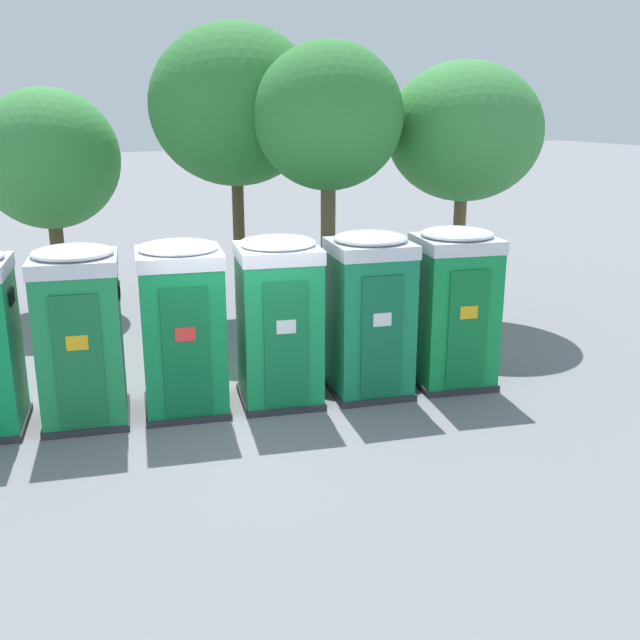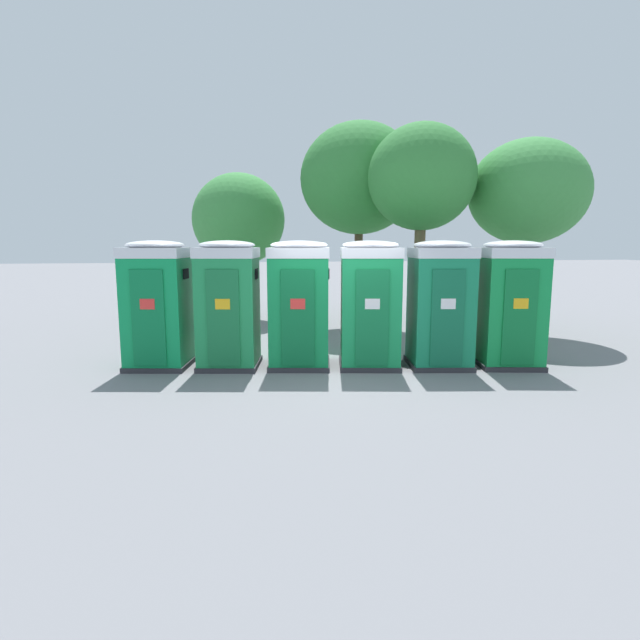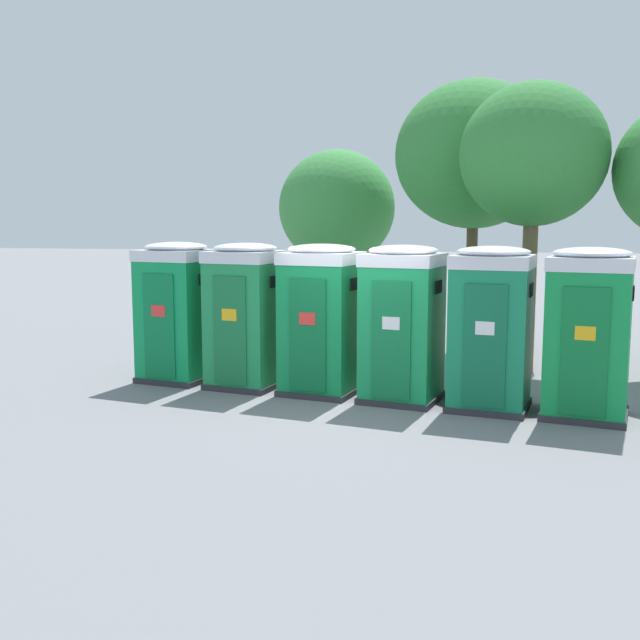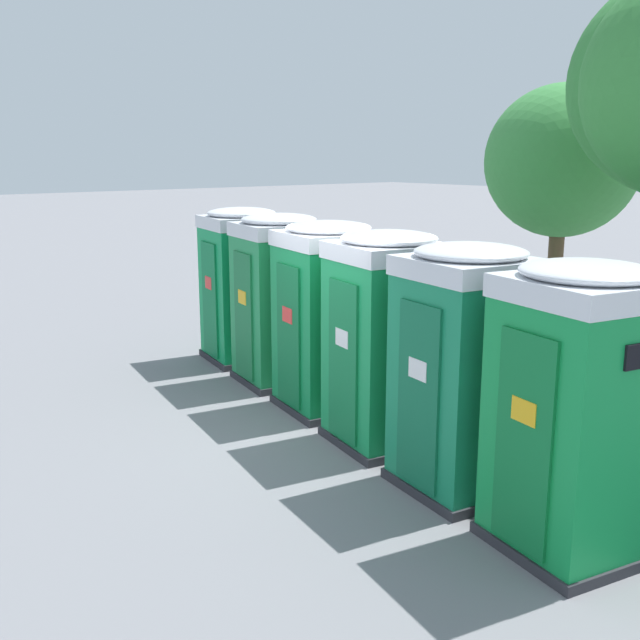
{
  "view_description": "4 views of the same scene",
  "coord_description": "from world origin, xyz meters",
  "px_view_note": "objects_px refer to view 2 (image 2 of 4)",
  "views": [
    {
      "loc": [
        -3.16,
        -9.69,
        4.42
      ],
      "look_at": [
        1.41,
        0.18,
        1.23
      ],
      "focal_mm": 42.0,
      "sensor_mm": 36.0,
      "label": 1
    },
    {
      "loc": [
        -2.03,
        -9.32,
        2.47
      ],
      "look_at": [
        -0.21,
        0.48,
        0.95
      ],
      "focal_mm": 28.0,
      "sensor_mm": 36.0,
      "label": 2
    },
    {
      "loc": [
        1.93,
        -11.72,
        2.92
      ],
      "look_at": [
        -0.65,
        0.56,
        1.25
      ],
      "focal_mm": 42.0,
      "sensor_mm": 36.0,
      "label": 3
    },
    {
      "loc": [
        6.86,
        -5.68,
        3.38
      ],
      "look_at": [
        -0.87,
        0.6,
        1.17
      ],
      "focal_mm": 42.0,
      "sensor_mm": 36.0,
      "label": 4
    }
  ],
  "objects_px": {
    "portapotty_4": "(440,304)",
    "street_tree_2": "(528,192)",
    "portapotty_5": "(510,303)",
    "portapotty_1": "(229,304)",
    "street_tree_3": "(359,179)",
    "portapotty_2": "(299,304)",
    "portapotty_0": "(158,304)",
    "portapotty_3": "(370,304)",
    "street_tree_1": "(422,178)",
    "street_tree_0": "(239,220)"
  },
  "relations": [
    {
      "from": "portapotty_1",
      "to": "portapotty_3",
      "type": "height_order",
      "value": "same"
    },
    {
      "from": "portapotty_5",
      "to": "street_tree_2",
      "type": "height_order",
      "value": "street_tree_2"
    },
    {
      "from": "portapotty_1",
      "to": "portapotty_5",
      "type": "height_order",
      "value": "same"
    },
    {
      "from": "portapotty_3",
      "to": "portapotty_5",
      "type": "relative_size",
      "value": 1.0
    },
    {
      "from": "portapotty_1",
      "to": "street_tree_0",
      "type": "relative_size",
      "value": 0.54
    },
    {
      "from": "portapotty_1",
      "to": "portapotty_4",
      "type": "distance_m",
      "value": 4.25
    },
    {
      "from": "portapotty_5",
      "to": "street_tree_1",
      "type": "height_order",
      "value": "street_tree_1"
    },
    {
      "from": "portapotty_4",
      "to": "portapotty_1",
      "type": "bearing_deg",
      "value": 170.07
    },
    {
      "from": "portapotty_2",
      "to": "portapotty_4",
      "type": "distance_m",
      "value": 2.83
    },
    {
      "from": "portapotty_1",
      "to": "portapotty_2",
      "type": "xyz_separation_m",
      "value": [
        1.4,
        -0.22,
        -0.0
      ]
    },
    {
      "from": "portapotty_2",
      "to": "portapotty_5",
      "type": "bearing_deg",
      "value": -9.82
    },
    {
      "from": "street_tree_3",
      "to": "portapotty_5",
      "type": "bearing_deg",
      "value": -71.49
    },
    {
      "from": "portapotty_3",
      "to": "street_tree_2",
      "type": "relative_size",
      "value": 0.49
    },
    {
      "from": "portapotty_4",
      "to": "portapotty_5",
      "type": "distance_m",
      "value": 1.42
    },
    {
      "from": "street_tree_1",
      "to": "street_tree_2",
      "type": "distance_m",
      "value": 2.95
    },
    {
      "from": "portapotty_3",
      "to": "portapotty_5",
      "type": "bearing_deg",
      "value": -9.39
    },
    {
      "from": "street_tree_2",
      "to": "portapotty_5",
      "type": "bearing_deg",
      "value": -125.82
    },
    {
      "from": "street_tree_0",
      "to": "street_tree_2",
      "type": "relative_size",
      "value": 0.91
    },
    {
      "from": "portapotty_0",
      "to": "portapotty_1",
      "type": "relative_size",
      "value": 1.0
    },
    {
      "from": "street_tree_0",
      "to": "portapotty_3",
      "type": "bearing_deg",
      "value": -71.04
    },
    {
      "from": "portapotty_5",
      "to": "street_tree_3",
      "type": "bearing_deg",
      "value": 108.51
    },
    {
      "from": "portapotty_3",
      "to": "street_tree_2",
      "type": "height_order",
      "value": "street_tree_2"
    },
    {
      "from": "street_tree_1",
      "to": "street_tree_3",
      "type": "bearing_deg",
      "value": 118.46
    },
    {
      "from": "portapotty_0",
      "to": "portapotty_1",
      "type": "bearing_deg",
      "value": -10.74
    },
    {
      "from": "portapotty_1",
      "to": "portapotty_4",
      "type": "relative_size",
      "value": 1.0
    },
    {
      "from": "portapotty_2",
      "to": "portapotty_3",
      "type": "bearing_deg",
      "value": -10.69
    },
    {
      "from": "street_tree_3",
      "to": "street_tree_2",
      "type": "bearing_deg",
      "value": -27.71
    },
    {
      "from": "portapotty_0",
      "to": "street_tree_0",
      "type": "distance_m",
      "value": 6.74
    },
    {
      "from": "portapotty_3",
      "to": "street_tree_0",
      "type": "distance_m",
      "value": 7.59
    },
    {
      "from": "portapotty_1",
      "to": "street_tree_3",
      "type": "bearing_deg",
      "value": 48.48
    },
    {
      "from": "portapotty_0",
      "to": "portapotty_5",
      "type": "height_order",
      "value": "same"
    },
    {
      "from": "street_tree_2",
      "to": "portapotty_4",
      "type": "bearing_deg",
      "value": -141.39
    },
    {
      "from": "street_tree_0",
      "to": "portapotty_4",
      "type": "bearing_deg",
      "value": -62.27
    },
    {
      "from": "portapotty_3",
      "to": "portapotty_4",
      "type": "xyz_separation_m",
      "value": [
        1.39,
        -0.25,
        -0.0
      ]
    },
    {
      "from": "street_tree_1",
      "to": "street_tree_2",
      "type": "xyz_separation_m",
      "value": [
        2.94,
        -0.09,
        -0.3
      ]
    },
    {
      "from": "portapotty_1",
      "to": "street_tree_2",
      "type": "relative_size",
      "value": 0.49
    },
    {
      "from": "portapotty_2",
      "to": "street_tree_1",
      "type": "relative_size",
      "value": 0.46
    },
    {
      "from": "portapotty_3",
      "to": "street_tree_1",
      "type": "xyz_separation_m",
      "value": [
        2.13,
        2.78,
        2.83
      ]
    },
    {
      "from": "portapotty_5",
      "to": "street_tree_3",
      "type": "relative_size",
      "value": 0.43
    },
    {
      "from": "street_tree_0",
      "to": "street_tree_2",
      "type": "bearing_deg",
      "value": -29.74
    },
    {
      "from": "portapotty_3",
      "to": "portapotty_5",
      "type": "distance_m",
      "value": 2.83
    },
    {
      "from": "street_tree_1",
      "to": "street_tree_2",
      "type": "height_order",
      "value": "street_tree_1"
    },
    {
      "from": "street_tree_2",
      "to": "street_tree_3",
      "type": "distance_m",
      "value": 4.58
    },
    {
      "from": "portapotty_3",
      "to": "street_tree_3",
      "type": "distance_m",
      "value": 5.78
    },
    {
      "from": "portapotty_2",
      "to": "street_tree_2",
      "type": "height_order",
      "value": "street_tree_2"
    },
    {
      "from": "portapotty_1",
      "to": "street_tree_3",
      "type": "relative_size",
      "value": 0.43
    },
    {
      "from": "portapotty_5",
      "to": "street_tree_2",
      "type": "xyz_separation_m",
      "value": [
        2.27,
        3.15,
        2.53
      ]
    },
    {
      "from": "portapotty_3",
      "to": "portapotty_4",
      "type": "height_order",
      "value": "same"
    },
    {
      "from": "portapotty_4",
      "to": "street_tree_2",
      "type": "distance_m",
      "value": 5.34
    },
    {
      "from": "portapotty_1",
      "to": "street_tree_3",
      "type": "xyz_separation_m",
      "value": [
        3.82,
        4.32,
        3.04
      ]
    }
  ]
}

